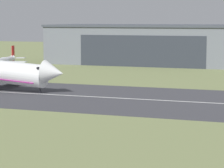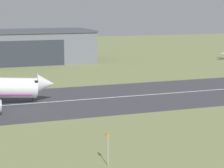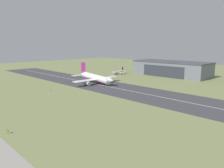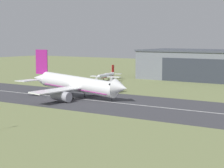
% 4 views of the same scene
% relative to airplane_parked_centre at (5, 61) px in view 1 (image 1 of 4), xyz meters
% --- Properties ---
extents(runway_strip, '(423.52, 42.45, 0.06)m').
position_rel_airplane_parked_centre_xyz_m(runway_strip, '(79.27, -61.34, -2.46)').
color(runway_strip, '#3D3D42').
rests_on(runway_strip, ground_plane).
extents(runway_centreline, '(381.16, 0.70, 0.01)m').
position_rel_airplane_parked_centre_xyz_m(runway_centreline, '(79.27, -61.34, -2.42)').
color(runway_centreline, silver).
rests_on(runway_centreline, runway_strip).
extents(hangar_building, '(83.91, 34.76, 15.99)m').
position_rel_airplane_parked_centre_xyz_m(hangar_building, '(48.71, 34.55, 5.52)').
color(hangar_building, slate).
rests_on(hangar_building, ground_plane).
extents(airplane_parked_centre, '(17.06, 21.73, 7.78)m').
position_rel_airplane_parked_centre_xyz_m(airplane_parked_centre, '(0.00, 0.00, 0.00)').
color(airplane_parked_centre, silver).
rests_on(airplane_parked_centre, ground_plane).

